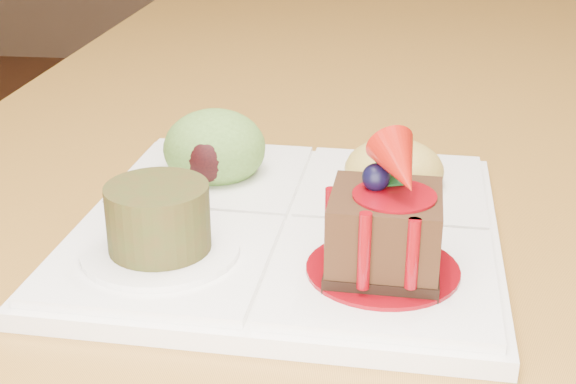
# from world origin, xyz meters

# --- Properties ---
(dining_table) EXTENTS (1.00, 1.80, 0.75)m
(dining_table) POSITION_xyz_m (0.00, 0.00, 0.68)
(dining_table) COLOR #A4742A
(dining_table) RESTS_ON ground
(sampler_plate) EXTENTS (0.30, 0.30, 0.11)m
(sampler_plate) POSITION_xyz_m (-0.16, -0.35, 0.77)
(sampler_plate) COLOR white
(sampler_plate) RESTS_ON dining_table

